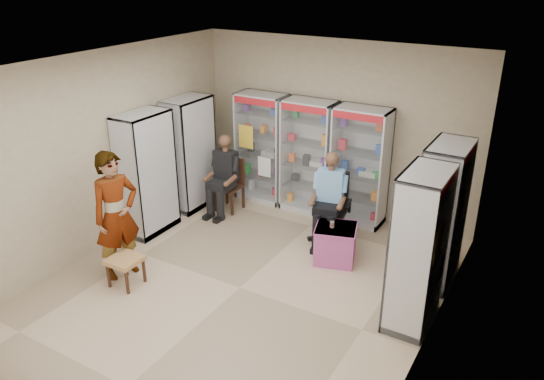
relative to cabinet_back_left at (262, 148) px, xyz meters
The scene contains 18 objects.
floor 3.18m from the cabinet_back_left, 64.54° to the right, with size 6.00×6.00×0.00m, color tan.
room_shell 3.18m from the cabinet_back_left, 64.54° to the right, with size 5.02×6.02×3.01m.
cabinet_back_left is the anchor object (origin of this frame).
cabinet_back_mid 0.95m from the cabinet_back_left, ahead, with size 0.90×0.50×2.00m, color silver.
cabinet_back_right 1.90m from the cabinet_back_left, ahead, with size 0.90×0.50×2.00m, color #B2B5B9.
cabinet_right_far 3.71m from the cabinet_back_left, 17.75° to the right, with size 0.50×0.90×2.00m, color #ACADB3.
cabinet_right_near 4.18m from the cabinet_back_left, 32.28° to the right, with size 0.50×0.90×2.00m, color #B8BAC0.
cabinet_left_far 1.32m from the cabinet_back_left, 135.00° to the right, with size 0.50×0.90×2.00m, color #ADB1B5.
cabinet_left_near 2.23m from the cabinet_back_left, 114.61° to the right, with size 0.50×0.90×2.00m, color #AFB2B6.
wooden_chair 0.94m from the cabinet_back_left, 108.90° to the right, with size 0.42×0.42×0.94m, color black.
seated_customer 0.88m from the cabinet_back_left, 107.77° to the right, with size 0.44×0.60×1.34m, color black, non-canonical shape.
office_chair 2.00m from the cabinet_back_left, 24.40° to the right, with size 0.60×0.60×1.10m, color black.
seated_shopkeeper 1.99m from the cabinet_back_left, 25.73° to the right, with size 0.46×0.64×1.40m, color #719AE0, non-canonical shape.
pink_trunk 2.64m from the cabinet_back_left, 33.27° to the right, with size 0.58×0.55×0.55m, color #A1407D.
tea_glass 2.54m from the cabinet_back_left, 34.52° to the right, with size 0.07×0.07×0.09m, color #582107.
woven_stool_a 3.39m from the cabinet_back_left, 20.52° to the right, with size 0.37×0.37×0.37m, color #A57C45.
woven_stool_b 3.54m from the cabinet_back_left, 91.64° to the right, with size 0.42×0.42×0.42m, color #996D40.
standing_man 3.28m from the cabinet_back_left, 96.32° to the right, with size 0.67×0.44×1.85m, color gray.
Camera 1 is at (3.50, -5.08, 4.15)m, focal length 35.00 mm.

